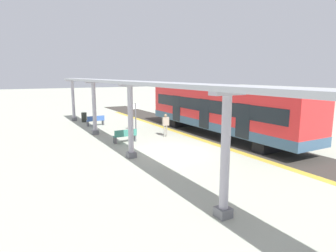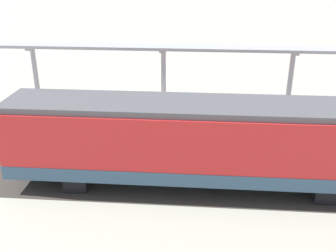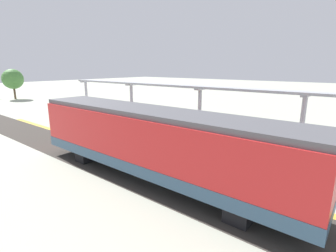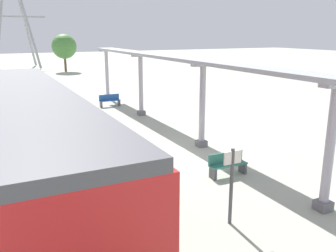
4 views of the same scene
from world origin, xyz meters
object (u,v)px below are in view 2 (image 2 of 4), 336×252
train_near_carriage (200,143)px  canopy_pillar_second (290,85)px  canopy_pillar_third (164,82)px  bench_mid_platform (224,115)px  passenger_waiting_near_edge (235,129)px  canopy_pillar_fourth (36,79)px  platform_info_sign (288,115)px

train_near_carriage → canopy_pillar_second: (7.55, -4.90, 0.12)m
train_near_carriage → canopy_pillar_second: 9.00m
train_near_carriage → canopy_pillar_third: size_ratio=3.85×
bench_mid_platform → passenger_waiting_near_edge: size_ratio=0.93×
canopy_pillar_second → bench_mid_platform: canopy_pillar_second is taller
canopy_pillar_second → canopy_pillar_fourth: (0.00, 14.42, 0.00)m
canopy_pillar_second → bench_mid_platform: 4.00m
canopy_pillar_fourth → canopy_pillar_second: bearing=-90.0°
canopy_pillar_fourth → passenger_waiting_near_edge: canopy_pillar_fourth is taller
passenger_waiting_near_edge → canopy_pillar_third: bearing=42.2°
canopy_pillar_second → canopy_pillar_fourth: 14.42m
train_near_carriage → canopy_pillar_second: canopy_pillar_second is taller
canopy_pillar_fourth → bench_mid_platform: bearing=-95.1°
bench_mid_platform → passenger_waiting_near_edge: passenger_waiting_near_edge is taller
train_near_carriage → passenger_waiting_near_edge: bearing=-25.7°
canopy_pillar_fourth → platform_info_sign: (-2.98, -13.81, -0.63)m
canopy_pillar_third → passenger_waiting_near_edge: bearing=-137.8°
canopy_pillar_third → canopy_pillar_second: bearing=-90.0°
platform_info_sign → passenger_waiting_near_edge: size_ratio=1.36×
canopy_pillar_second → passenger_waiting_near_edge: bearing=141.8°
platform_info_sign → canopy_pillar_fourth: bearing=77.8°
train_near_carriage → canopy_pillar_fourth: 12.15m
platform_info_sign → passenger_waiting_near_edge: 2.90m
train_near_carriage → passenger_waiting_near_edge: (3.43, -1.65, -0.82)m
platform_info_sign → passenger_waiting_near_edge: (-1.15, 2.64, -0.32)m
canopy_pillar_third → canopy_pillar_fourth: 7.42m
canopy_pillar_second → platform_info_sign: canopy_pillar_second is taller
platform_info_sign → bench_mid_platform: bearing=56.0°
platform_info_sign → canopy_pillar_third: bearing=65.0°
canopy_pillar_third → passenger_waiting_near_edge: (-4.13, -3.75, -0.95)m
platform_info_sign → passenger_waiting_near_edge: platform_info_sign is taller
train_near_carriage → bench_mid_platform: bearing=-11.4°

